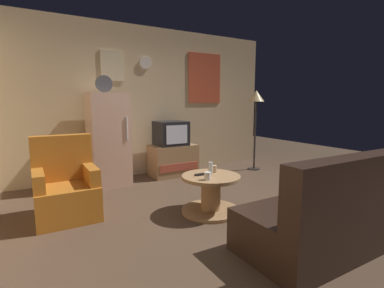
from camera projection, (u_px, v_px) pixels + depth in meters
The scene contains 13 objects.
ground_plane at pixel (225, 214), 3.48m from camera, with size 12.00×12.00×0.00m, color #4C3828.
wall_with_art at pixel (149, 102), 5.39m from camera, with size 5.20×0.12×2.72m.
fridge at pixel (108, 139), 4.67m from camera, with size 0.60×0.62×1.77m.
tv_stand at pixel (173, 160), 5.34m from camera, with size 0.84×0.53×0.57m.
crt_tv at pixel (171, 133), 5.24m from camera, with size 0.54×0.51×0.44m.
standing_lamp at pixel (256, 102), 5.64m from camera, with size 0.32×0.32×1.59m.
coffee_table at pixel (211, 194), 3.52m from camera, with size 0.72×0.72×0.47m.
wine_glass at pixel (210, 168), 3.55m from camera, with size 0.05×0.05×0.15m, color silver.
mug_ceramic_white at pixel (208, 176), 3.29m from camera, with size 0.08×0.08×0.09m, color silver.
mug_ceramic_tan at pixel (214, 169), 3.64m from camera, with size 0.08×0.08×0.09m, color tan.
remote_control at pixel (201, 174), 3.49m from camera, with size 0.15×0.04×0.02m, color black.
armchair at pixel (66, 189), 3.38m from camera, with size 0.68×0.68×0.96m.
couch at pixel (332, 216), 2.64m from camera, with size 1.70×0.80×0.92m.
Camera 1 is at (-2.01, -2.67, 1.35)m, focal length 26.72 mm.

